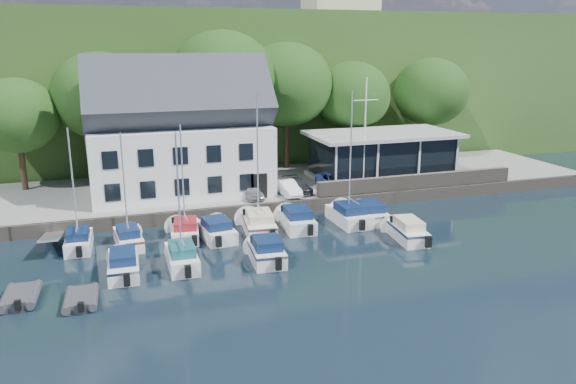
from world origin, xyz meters
name	(u,v)px	position (x,y,z in m)	size (l,w,h in m)	color
ground	(339,266)	(0.00, 0.00, 0.00)	(180.00, 180.00, 0.00)	black
quay	(261,188)	(0.00, 17.50, 0.50)	(60.00, 13.00, 1.00)	gray
quay_face	(283,208)	(0.00, 11.00, 0.50)	(60.00, 0.30, 1.00)	#5F564C
hillside	(185,74)	(0.00, 62.00, 8.00)	(160.00, 75.00, 16.00)	#28491B
field_patch	(223,22)	(8.00, 70.00, 16.15)	(50.00, 30.00, 0.30)	#525B2D
harbor_building	(180,139)	(-7.00, 16.50, 5.35)	(14.40, 8.20, 8.70)	white
club_pavilion	(382,155)	(11.00, 16.00, 3.05)	(13.20, 7.20, 4.10)	black
seawall	(417,181)	(12.00, 11.40, 1.60)	(18.00, 0.50, 1.20)	#5F564C
gangway	(53,246)	(-16.50, 9.00, 0.00)	(1.20, 6.00, 1.40)	silver
car_silver	(251,191)	(-2.05, 12.85, 1.57)	(1.34, 3.33, 1.13)	#B7B7BC
car_white	(287,188)	(0.94, 12.79, 1.60)	(1.26, 3.63, 1.19)	white
car_dgrey	(298,186)	(2.00, 13.35, 1.54)	(1.52, 3.73, 1.08)	#29292E
car_blue	(334,181)	(5.28, 13.47, 1.68)	(1.57, 3.98, 1.36)	#314895
flagpole	(365,134)	(7.77, 13.03, 5.60)	(2.21, 0.20, 9.21)	white
tree_0	(19,135)	(-19.39, 21.26, 5.62)	(6.76, 6.76, 9.24)	#183710
tree_1	(102,118)	(-12.81, 22.08, 6.62)	(8.22, 8.22, 11.23)	#183710
tree_2	(224,104)	(-2.31, 21.34, 7.52)	(9.55, 9.55, 13.05)	#183710
tree_3	(287,106)	(4.10, 22.61, 7.00)	(8.77, 8.77, 11.99)	#183710
tree_4	(352,114)	(10.67, 21.99, 6.08)	(7.44, 7.44, 10.16)	#183710
tree_5	(430,109)	(19.42, 21.93, 6.22)	(7.63, 7.63, 10.43)	#183710
boat_r1_0	(73,186)	(-14.85, 7.83, 4.22)	(1.74, 5.12, 8.44)	white
boat_r1_1	(124,185)	(-11.77, 7.49, 4.14)	(1.67, 5.51, 8.28)	white
boat_r1_2	(183,177)	(-8.02, 7.71, 4.29)	(1.96, 5.35, 8.58)	white
boat_r1_3	(216,228)	(-6.05, 7.06, 0.73)	(2.07, 5.61, 1.47)	white
boat_r1_4	(258,168)	(-2.90, 7.60, 4.60)	(2.18, 6.48, 9.21)	white
boat_r1_5	(296,217)	(-0.10, 7.54, 0.78)	(2.15, 6.29, 1.56)	white
boat_r1_6	(350,161)	(3.94, 7.36, 4.70)	(2.30, 6.13, 9.40)	white
boat_r1_7	(370,211)	(5.65, 7.37, 0.74)	(1.90, 5.76, 1.49)	white
boat_r2_0	(123,262)	(-12.27, 2.85, 0.72)	(1.85, 5.96, 1.44)	white
boat_r2_1	(178,193)	(-8.92, 2.86, 4.55)	(1.83, 5.86, 9.09)	white
boat_r2_2	(266,249)	(-3.91, 2.09, 0.77)	(2.04, 5.27, 1.54)	white
boat_r2_4	(407,228)	(6.23, 2.93, 0.75)	(1.81, 6.05, 1.51)	white
dinghy_0	(20,295)	(-17.48, 0.70, 0.36)	(1.84, 3.07, 0.72)	#35353A
dinghy_1	(81,297)	(-14.51, -0.50, 0.34)	(1.74, 2.89, 0.68)	#35353A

